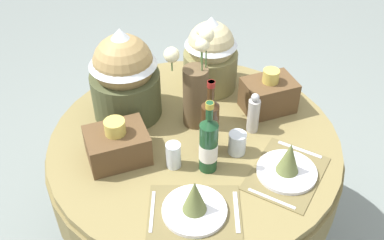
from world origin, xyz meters
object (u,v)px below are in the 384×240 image
(gift_tub_back_right, at_px, (211,51))
(woven_basket_side_left, at_px, (117,144))
(woven_basket_side_right, at_px, (269,94))
(place_setting_left, at_px, (195,204))
(tumbler_near_right, at_px, (173,155))
(dining_table, at_px, (194,163))
(place_setting_right, at_px, (288,165))
(flower_vase, at_px, (195,86))
(tumbler_mid, at_px, (237,143))
(gift_tub_back_left, at_px, (124,71))
(wine_bottle_right, at_px, (209,144))
(wine_bottle_left, at_px, (210,126))
(pepper_mill, at_px, (253,114))

(gift_tub_back_right, bearing_deg, woven_basket_side_left, -147.77)
(woven_basket_side_left, xyz_separation_m, woven_basket_side_right, (0.73, 0.08, 0.01))
(place_setting_left, height_order, tumbler_near_right, place_setting_left)
(dining_table, distance_m, place_setting_right, 0.47)
(place_setting_left, height_order, flower_vase, flower_vase)
(tumbler_near_right, xyz_separation_m, tumbler_mid, (0.27, -0.02, -0.01))
(tumbler_mid, distance_m, gift_tub_back_left, 0.58)
(wine_bottle_right, bearing_deg, tumbler_mid, 16.57)
(wine_bottle_left, bearing_deg, place_setting_left, -121.28)
(tumbler_near_right, distance_m, gift_tub_back_right, 0.60)
(tumbler_mid, distance_m, gift_tub_back_right, 0.51)
(flower_vase, bearing_deg, pepper_mill, -33.30)
(pepper_mill, distance_m, woven_basket_side_left, 0.59)
(place_setting_left, distance_m, woven_basket_side_left, 0.43)
(gift_tub_back_left, bearing_deg, woven_basket_side_left, -111.95)
(gift_tub_back_left, relative_size, woven_basket_side_right, 1.88)
(place_setting_right, xyz_separation_m, woven_basket_side_left, (-0.60, 0.32, 0.03))
(flower_vase, bearing_deg, place_setting_right, -62.35)
(place_setting_left, xyz_separation_m, woven_basket_side_left, (-0.19, 0.38, 0.03))
(wine_bottle_left, bearing_deg, gift_tub_back_left, 124.13)
(tumbler_near_right, xyz_separation_m, pepper_mill, (0.39, 0.09, 0.03))
(dining_table, xyz_separation_m, place_setting_right, (0.27, -0.32, 0.20))
(woven_basket_side_right, bearing_deg, wine_bottle_right, -147.00)
(tumbler_near_right, bearing_deg, wine_bottle_right, -26.08)
(gift_tub_back_right, bearing_deg, wine_bottle_right, -112.99)
(woven_basket_side_right, bearing_deg, wine_bottle_left, -154.60)
(gift_tub_back_right, distance_m, woven_basket_side_left, 0.66)
(dining_table, height_order, gift_tub_back_left, gift_tub_back_left)
(tumbler_mid, bearing_deg, woven_basket_side_left, 163.45)
(place_setting_right, height_order, pepper_mill, pepper_mill)
(pepper_mill, relative_size, gift_tub_back_right, 0.52)
(wine_bottle_left, distance_m, woven_basket_side_left, 0.38)
(gift_tub_back_left, xyz_separation_m, woven_basket_side_left, (-0.11, -0.28, -0.15))
(tumbler_mid, xyz_separation_m, woven_basket_side_right, (0.26, 0.22, 0.03))
(flower_vase, distance_m, woven_basket_side_right, 0.37)
(tumbler_mid, bearing_deg, place_setting_right, -54.33)
(woven_basket_side_right, bearing_deg, flower_vase, 175.63)
(wine_bottle_left, bearing_deg, woven_basket_side_left, 165.72)
(tumbler_mid, height_order, woven_basket_side_right, woven_basket_side_right)
(tumbler_near_right, bearing_deg, woven_basket_side_right, 20.86)
(flower_vase, distance_m, gift_tub_back_right, 0.29)
(flower_vase, xyz_separation_m, woven_basket_side_right, (0.35, -0.03, -0.12))
(dining_table, relative_size, woven_basket_side_left, 5.27)
(place_setting_right, bearing_deg, woven_basket_side_right, 72.92)
(dining_table, distance_m, wine_bottle_right, 0.34)
(gift_tub_back_right, bearing_deg, dining_table, -121.57)
(gift_tub_back_left, bearing_deg, tumbler_mid, -49.53)
(pepper_mill, xyz_separation_m, woven_basket_side_left, (-0.59, 0.04, -0.02))
(flower_vase, xyz_separation_m, gift_tub_back_left, (-0.27, 0.17, 0.03))
(wine_bottle_right, relative_size, tumbler_near_right, 2.96)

